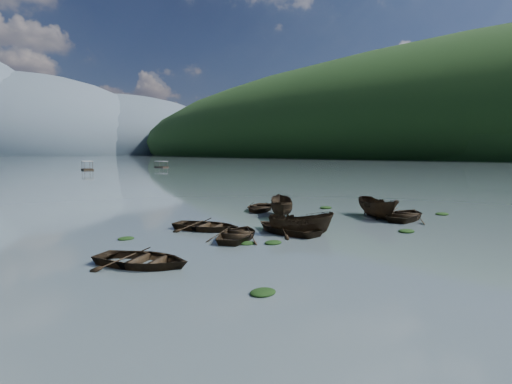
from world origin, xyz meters
TOP-DOWN VIEW (x-y plane):
  - ground_plane at (0.00, 0.00)m, footprint 2400.00×2400.00m
  - right_hill_far at (460.00, 220.00)m, footprint 520.00×1200.00m
  - haze_mtn_c at (140.00, 900.00)m, footprint 520.00×520.00m
  - haze_mtn_d at (320.00, 900.00)m, footprint 520.00×520.00m
  - rowboat_0 at (-11.90, 5.47)m, footprint 5.08×5.47m
  - rowboat_1 at (-5.26, 7.22)m, footprint 5.27×5.01m
  - rowboat_2 at (-1.54, 5.81)m, footprint 4.04×3.70m
  - rowboat_3 at (-1.88, 6.70)m, footprint 3.67×4.96m
  - rowboat_4 at (8.42, 4.63)m, footprint 5.72×4.73m
  - rowboat_5 at (7.37, 6.33)m, footprint 3.68×5.03m
  - rowboat_6 at (-5.33, 10.56)m, footprint 4.98×5.48m
  - rowboat_7 at (2.85, 14.94)m, footprint 5.43×5.20m
  - rowboat_8 at (2.11, 11.49)m, footprint 4.19×4.54m
  - weed_clump_0 at (-10.08, -0.60)m, footprint 1.00×0.82m
  - weed_clump_1 at (-4.60, 4.96)m, footprint 1.03×0.82m
  - weed_clump_2 at (3.96, 1.99)m, footprint 1.12×0.89m
  - weed_clump_3 at (3.93, 9.22)m, footprint 0.97×0.82m
  - weed_clump_4 at (12.59, 3.87)m, footprint 1.20×0.95m
  - weed_clump_5 at (-10.39, 11.13)m, footprint 0.95×0.77m
  - weed_clump_6 at (-5.75, 5.77)m, footprint 0.89×0.74m
  - weed_clump_7 at (8.18, 12.15)m, footprint 1.19×0.95m
  - pontoon_centre at (15.83, 105.81)m, footprint 3.66×6.69m
  - pontoon_right at (40.68, 110.48)m, footprint 2.95×5.49m

SIDE VIEW (x-z plane):
  - ground_plane at x=0.00m, z-range 0.00..0.00m
  - right_hill_far at x=460.00m, z-range -95.00..95.00m
  - haze_mtn_c at x=140.00m, z-range -130.00..130.00m
  - haze_mtn_d at x=320.00m, z-range -110.00..110.00m
  - rowboat_0 at x=-11.90m, z-range -0.46..0.46m
  - rowboat_1 at x=-5.26m, z-range -0.44..0.44m
  - rowboat_2 at x=-1.54m, z-range -0.77..0.77m
  - rowboat_3 at x=-1.88m, z-range -0.49..0.49m
  - rowboat_4 at x=8.42m, z-range -0.51..0.51m
  - rowboat_5 at x=7.37m, z-range -0.91..0.91m
  - rowboat_6 at x=-5.33m, z-range -0.46..0.46m
  - rowboat_7 at x=2.85m, z-range -0.46..0.46m
  - rowboat_8 at x=2.11m, z-range -0.87..0.87m
  - weed_clump_0 at x=-10.08m, z-range -0.11..0.11m
  - weed_clump_1 at x=-4.60m, z-range -0.11..0.11m
  - weed_clump_2 at x=3.96m, z-range -0.12..0.12m
  - weed_clump_3 at x=3.93m, z-range -0.11..0.11m
  - weed_clump_4 at x=12.59m, z-range -0.12..0.12m
  - weed_clump_5 at x=-10.39m, z-range -0.10..0.10m
  - weed_clump_6 at x=-5.75m, z-range -0.09..0.09m
  - weed_clump_7 at x=8.18m, z-range -0.13..0.13m
  - pontoon_centre at x=15.83m, z-range -1.22..1.22m
  - pontoon_right at x=40.68m, z-range -1.00..1.00m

